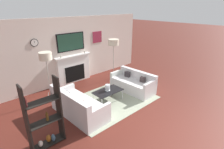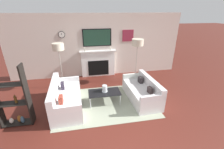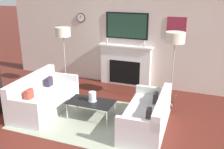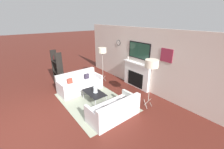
# 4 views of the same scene
# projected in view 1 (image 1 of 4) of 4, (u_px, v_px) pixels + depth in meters

# --- Properties ---
(ground_plane) EXTENTS (60.00, 60.00, 0.00)m
(ground_plane) POSITION_uv_depth(u_px,v_px,m) (168.00, 134.00, 4.52)
(ground_plane) COLOR #521F17
(fireplace_wall) EXTENTS (7.52, 0.28, 2.70)m
(fireplace_wall) POSITION_uv_depth(u_px,v_px,m) (71.00, 54.00, 7.26)
(fireplace_wall) COLOR beige
(fireplace_wall) RESTS_ON ground_plane
(area_rug) EXTENTS (3.10, 2.13, 0.01)m
(area_rug) POSITION_uv_depth(u_px,v_px,m) (109.00, 101.00, 6.09)
(area_rug) COLOR gray
(area_rug) RESTS_ON ground_plane
(couch_left) EXTENTS (0.94, 1.91, 0.83)m
(couch_left) POSITION_uv_depth(u_px,v_px,m) (78.00, 107.00, 5.20)
(couch_left) COLOR silver
(couch_left) RESTS_ON ground_plane
(couch_right) EXTENTS (0.86, 1.72, 0.74)m
(couch_right) POSITION_uv_depth(u_px,v_px,m) (133.00, 84.00, 6.76)
(couch_right) COLOR silver
(couch_right) RESTS_ON ground_plane
(coffee_table) EXTENTS (1.01, 0.56, 0.39)m
(coffee_table) POSITION_uv_depth(u_px,v_px,m) (108.00, 92.00, 5.95)
(coffee_table) COLOR black
(coffee_table) RESTS_ON ground_plane
(hurricane_candle) EXTENTS (0.19, 0.19, 0.21)m
(hurricane_candle) POSITION_uv_depth(u_px,v_px,m) (108.00, 88.00, 5.95)
(hurricane_candle) COLOR silver
(hurricane_candle) RESTS_ON coffee_table
(floor_lamp_left) EXTENTS (0.40, 0.40, 1.74)m
(floor_lamp_left) POSITION_uv_depth(u_px,v_px,m) (45.00, 57.00, 5.53)
(floor_lamp_left) COLOR #9E998E
(floor_lamp_left) RESTS_ON ground_plane
(floor_lamp_right) EXTENTS (0.45, 0.45, 1.79)m
(floor_lamp_right) POSITION_uv_depth(u_px,v_px,m) (114.00, 43.00, 7.36)
(floor_lamp_right) COLOR #9E998E
(floor_lamp_right) RESTS_ON ground_plane
(shelf_unit) EXTENTS (0.78, 0.28, 1.66)m
(shelf_unit) POSITION_uv_depth(u_px,v_px,m) (44.00, 119.00, 3.94)
(shelf_unit) COLOR black
(shelf_unit) RESTS_ON ground_plane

